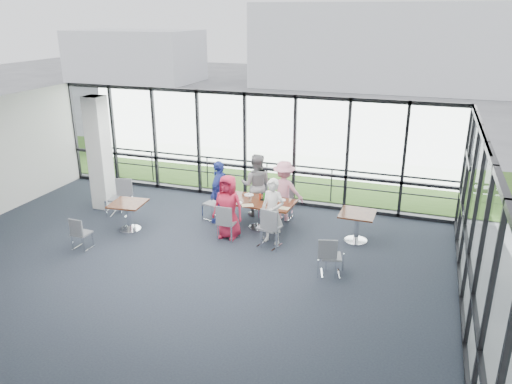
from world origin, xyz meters
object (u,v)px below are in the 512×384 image
(side_table_left, at_px, (128,207))
(chair_spare_la, at_px, (82,233))
(main_table, at_px, (260,206))
(chair_main_end, at_px, (214,203))
(chair_spare_lb, at_px, (119,198))
(chair_main_fr, at_px, (285,202))
(chair_main_fl, at_px, (259,197))
(diner_near_left, at_px, (228,207))
(diner_far_left, at_px, (256,185))
(side_table_right, at_px, (357,218))
(chair_spare_r, at_px, (331,256))
(diner_near_right, at_px, (273,211))
(diner_end, at_px, (220,192))
(chair_main_nl, at_px, (227,222))
(diner_far_right, at_px, (284,191))
(chair_main_nr, at_px, (269,227))
(structural_column, at_px, (100,153))

(side_table_left, relative_size, chair_spare_la, 1.15)
(main_table, height_order, chair_main_end, chair_main_end)
(chair_spare_lb, bearing_deg, chair_main_fr, 179.85)
(chair_main_fl, bearing_deg, diner_near_left, 94.70)
(chair_main_fl, xyz_separation_m, chair_spare_la, (-3.25, -3.51, -0.09))
(diner_near_left, relative_size, diner_far_left, 0.93)
(side_table_right, height_order, chair_spare_r, chair_spare_r)
(diner_near_right, relative_size, chair_main_end, 1.75)
(diner_end, xyz_separation_m, chair_main_end, (-0.21, 0.09, -0.38))
(diner_far_left, xyz_separation_m, chair_main_nl, (-0.15, -1.74, -0.43))
(side_table_left, height_order, chair_spare_lb, chair_spare_lb)
(diner_far_right, height_order, chair_main_fr, diner_far_right)
(chair_spare_lb, bearing_deg, chair_main_nr, 156.61)
(side_table_right, height_order, chair_main_end, chair_main_end)
(structural_column, xyz_separation_m, main_table, (4.73, 0.04, -0.99))
(side_table_right, height_order, chair_spare_lb, chair_spare_lb)
(diner_end, bearing_deg, diner_near_right, 67.41)
(main_table, xyz_separation_m, chair_main_nr, (0.57, -0.95, -0.12))
(main_table, xyz_separation_m, chair_main_nl, (-0.55, -0.90, -0.16))
(side_table_right, bearing_deg, diner_near_left, -165.41)
(structural_column, relative_size, chair_main_nl, 3.58)
(chair_spare_lb, bearing_deg, chair_main_fl, -175.51)
(side_table_left, relative_size, chair_main_fr, 1.03)
(chair_main_nr, height_order, chair_main_fr, chair_main_nr)
(diner_near_left, relative_size, diner_end, 0.95)
(structural_column, height_order, diner_near_left, structural_column)
(chair_main_nr, height_order, chair_spare_lb, chair_main_nr)
(side_table_right, height_order, diner_far_left, diner_far_left)
(diner_near_right, relative_size, chair_spare_r, 1.89)
(diner_near_right, bearing_deg, diner_far_left, 131.92)
(diner_near_right, height_order, chair_main_end, diner_near_right)
(main_table, distance_m, chair_spare_r, 2.89)
(chair_main_fr, distance_m, chair_spare_la, 5.27)
(main_table, relative_size, diner_near_right, 1.12)
(diner_far_left, height_order, chair_spare_r, diner_far_left)
(diner_far_left, distance_m, chair_main_fr, 0.92)
(main_table, xyz_separation_m, diner_near_right, (0.57, -0.72, 0.20))
(chair_main_fr, bearing_deg, diner_near_right, 100.46)
(chair_main_nr, relative_size, chair_spare_r, 1.15)
(side_table_right, bearing_deg, diner_far_left, 164.09)
(chair_main_end, bearing_deg, main_table, 100.06)
(diner_far_left, bearing_deg, chair_main_nr, 108.24)
(chair_main_fl, bearing_deg, chair_spare_lb, 32.78)
(diner_near_right, height_order, chair_spare_lb, diner_near_right)
(chair_spare_lb, bearing_deg, chair_main_nl, 155.41)
(structural_column, distance_m, chair_main_end, 3.57)
(diner_near_right, height_order, chair_main_nr, diner_near_right)
(chair_main_nr, bearing_deg, chair_spare_r, -13.61)
(side_table_right, xyz_separation_m, diner_far_left, (-2.89, 0.82, 0.24))
(structural_column, bearing_deg, chair_spare_r, -14.46)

